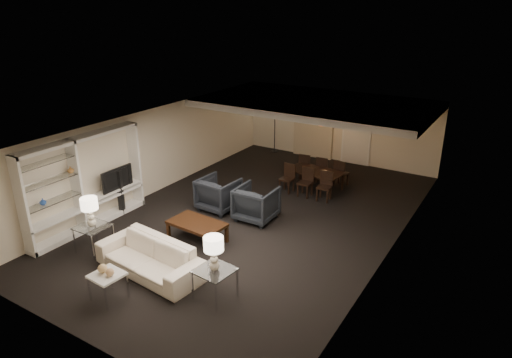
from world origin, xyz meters
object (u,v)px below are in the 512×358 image
object	(u,v)px
coffee_table	(197,231)
side_table_left	(94,238)
armchair_left	(219,194)
dining_table	(314,180)
armchair_right	(256,203)
table_lamp_left	(90,212)
chair_fm	(323,169)
side_table_right	(215,284)
marble_table	(109,287)
chair_nm	(305,182)
chair_fl	(306,166)
chair_nl	(287,178)
television	(115,178)
floor_lamp	(275,127)
chair_nr	(324,187)
floor_speaker	(120,192)
vase_amber	(70,170)
pendant_light	(324,120)
vase_blue	(43,202)
chair_fr	(341,173)
sofa	(149,257)
table_lamp_right	(214,254)

from	to	relation	value
coffee_table	side_table_left	xyz separation A→B (m)	(-1.70, -1.60, 0.07)
armchair_left	dining_table	size ratio (longest dim) A/B	0.61
armchair_right	table_lamp_left	bearing A→B (deg)	53.67
chair_fm	side_table_right	bearing A→B (deg)	93.05
side_table_right	marble_table	distance (m)	2.03
chair_nm	chair_fl	distance (m)	1.43
side_table_right	chair_nl	size ratio (longest dim) A/B	0.79
television	floor_lamp	distance (m)	6.98
television	chair_nr	world-z (taller)	television
side_table_left	chair_nl	size ratio (longest dim) A/B	0.79
armchair_left	marble_table	xyz separation A→B (m)	(0.60, -4.40, -0.17)
marble_table	chair_fm	bearing A→B (deg)	82.53
chair_nm	table_lamp_left	bearing A→B (deg)	-116.01
coffee_table	table_lamp_left	xyz separation A→B (m)	(-1.70, -1.60, 0.73)
side_table_left	table_lamp_left	bearing A→B (deg)	0.00
floor_speaker	chair_nr	size ratio (longest dim) A/B	1.45
armchair_right	vase_amber	bearing A→B (deg)	39.26
armchair_right	side_table_left	xyz separation A→B (m)	(-2.30, -3.30, -0.14)
pendant_light	marble_table	world-z (taller)	pendant_light
chair_nr	armchair_right	bearing A→B (deg)	-121.67
vase_blue	chair_fl	xyz separation A→B (m)	(3.17, 7.05, -0.71)
side_table_right	chair_fr	world-z (taller)	chair_fr
pendant_light	armchair_left	world-z (taller)	pendant_light
pendant_light	chair_nr	distance (m)	2.26
vase_amber	floor_lamp	world-z (taller)	floor_lamp
sofa	television	bearing A→B (deg)	154.45
pendant_light	coffee_table	size ratio (longest dim) A/B	0.39
chair_nl	chair_fm	distance (m)	1.43
chair_fl	coffee_table	bearing A→B (deg)	79.59
pendant_light	chair_fm	xyz separation A→B (m)	(0.16, -0.22, -1.49)
sofa	chair_fm	xyz separation A→B (m)	(1.02, 6.64, 0.07)
marble_table	vase_blue	xyz separation A→B (m)	(-2.75, 0.69, 0.86)
table_lamp_left	chair_fl	xyz separation A→B (m)	(2.12, 6.64, -0.54)
vase_amber	chair_fl	size ratio (longest dim) A/B	0.19
side_table_left	chair_fr	world-z (taller)	chair_fr
television	chair_fl	xyz separation A→B (m)	(3.14, 5.00, -0.61)
side_table_right	television	bearing A→B (deg)	159.62
vase_blue	chair_nl	bearing A→B (deg)	61.13
coffee_table	vase_amber	world-z (taller)	vase_amber
marble_table	floor_speaker	xyz separation A→B (m)	(-2.64, 2.81, 0.34)
pendant_light	vase_amber	xyz separation A→B (m)	(-3.61, -6.45, -0.28)
side_table_right	armchair_left	bearing A→B (deg)	124.88
coffee_table	chair_nr	distance (m)	4.08
armchair_right	chair_nl	size ratio (longest dim) A/B	1.17
sofa	chair_fr	size ratio (longest dim) A/B	2.86
chair_nm	chair_fm	distance (m)	1.30
vase_blue	sofa	bearing A→B (deg)	8.47
chair_nr	pendant_light	bearing A→B (deg)	111.35
vase_blue	chair_fl	bearing A→B (deg)	65.79
table_lamp_right	dining_table	xyz separation A→B (m)	(-0.68, 5.99, -0.68)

